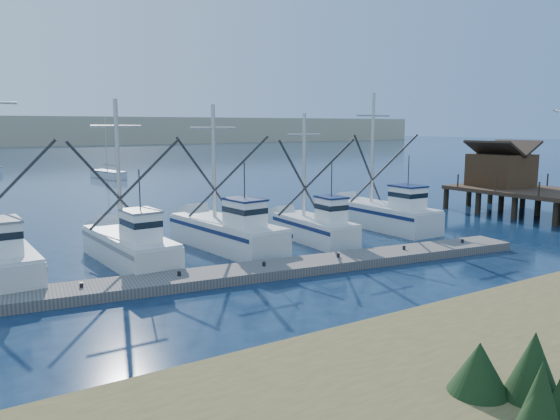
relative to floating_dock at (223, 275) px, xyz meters
name	(u,v)px	position (x,y,z in m)	size (l,w,h in m)	color
ground	(426,288)	(6.80, -5.74, -0.22)	(500.00, 500.00, 0.00)	#0C1F36
floating_dock	(223,275)	(0.00, 0.00, 0.00)	(32.88, 2.19, 0.44)	#69625E
timber_pier	(541,183)	(28.30, 2.72, 2.35)	(7.00, 20.00, 8.00)	black
trawler_fleet	(174,240)	(-0.29, 5.12, 0.73)	(32.09, 8.71, 9.52)	silver
sailboat_near	(108,174)	(8.80, 51.34, 0.27)	(3.19, 6.88, 8.10)	silver
flying_gull	(557,111)	(24.98, -0.10, 7.63)	(1.10, 0.20, 0.20)	white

